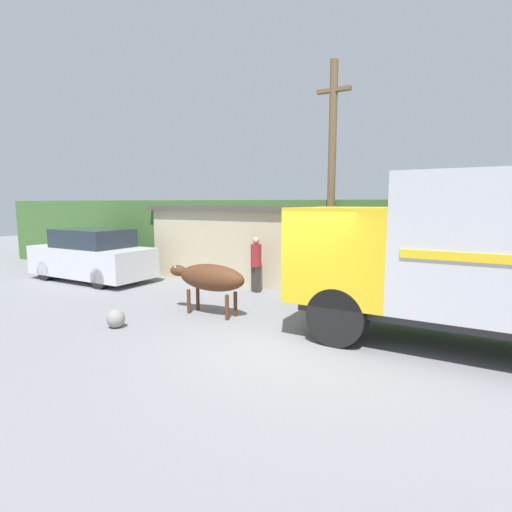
# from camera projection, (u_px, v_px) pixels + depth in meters

# --- Properties ---
(ground_plane) EXTENTS (60.00, 60.00, 0.00)m
(ground_plane) POSITION_uv_depth(u_px,v_px,m) (288.00, 340.00, 7.78)
(ground_plane) COLOR gray
(hillside_embankment) EXTENTS (32.00, 5.35, 2.74)m
(hillside_embankment) POSITION_uv_depth(u_px,v_px,m) (373.00, 242.00, 13.20)
(hillside_embankment) COLOR #426B33
(hillside_embankment) RESTS_ON ground_plane
(building_backdrop) EXTENTS (6.21, 2.70, 2.56)m
(building_backdrop) POSITION_uv_depth(u_px,v_px,m) (241.00, 242.00, 13.94)
(building_backdrop) COLOR #C6B793
(building_backdrop) RESTS_ON ground_plane
(cargo_truck) EXTENTS (6.56, 2.30, 3.18)m
(cargo_truck) POSITION_uv_depth(u_px,v_px,m) (486.00, 254.00, 6.92)
(cargo_truck) COLOR #2D2D2D
(cargo_truck) RESTS_ON ground_plane
(brown_cow) EXTENTS (2.16, 0.64, 1.22)m
(brown_cow) POSITION_uv_depth(u_px,v_px,m) (210.00, 278.00, 9.46)
(brown_cow) COLOR #512D19
(brown_cow) RESTS_ON ground_plane
(parked_suv) EXTENTS (4.50, 1.84, 1.77)m
(parked_suv) POSITION_uv_depth(u_px,v_px,m) (92.00, 256.00, 13.67)
(parked_suv) COLOR silver
(parked_suv) RESTS_ON ground_plane
(pedestrian_on_hill) EXTENTS (0.43, 0.43, 1.66)m
(pedestrian_on_hill) POSITION_uv_depth(u_px,v_px,m) (256.00, 262.00, 11.86)
(pedestrian_on_hill) COLOR #38332D
(pedestrian_on_hill) RESTS_ON ground_plane
(utility_pole) EXTENTS (0.90, 0.21, 6.32)m
(utility_pole) POSITION_uv_depth(u_px,v_px,m) (332.00, 179.00, 10.66)
(utility_pole) COLOR brown
(utility_pole) RESTS_ON ground_plane
(roadside_rock) EXTENTS (0.39, 0.39, 0.39)m
(roadside_rock) POSITION_uv_depth(u_px,v_px,m) (116.00, 319.00, 8.54)
(roadside_rock) COLOR gray
(roadside_rock) RESTS_ON ground_plane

